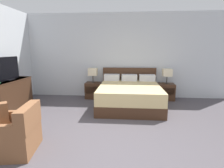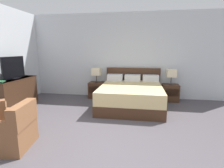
{
  "view_description": "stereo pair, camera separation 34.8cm",
  "coord_description": "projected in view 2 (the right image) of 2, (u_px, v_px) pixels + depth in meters",
  "views": [
    {
      "loc": [
        0.24,
        -2.38,
        1.6
      ],
      "look_at": [
        -0.11,
        1.95,
        0.75
      ],
      "focal_mm": 28.0,
      "sensor_mm": 36.0,
      "label": 1
    },
    {
      "loc": [
        0.59,
        -2.34,
        1.6
      ],
      "look_at": [
        -0.11,
        1.95,
        0.75
      ],
      "focal_mm": 28.0,
      "sensor_mm": 36.0,
      "label": 2
    }
  ],
  "objects": [
    {
      "name": "table_lamp_left",
      "position": [
        96.0,
        72.0,
        5.8
      ],
      "size": [
        0.28,
        0.28,
        0.48
      ],
      "color": "#332D28",
      "rests_on": "nightstand_left"
    },
    {
      "name": "bed",
      "position": [
        131.0,
        95.0,
        5.0
      ],
      "size": [
        1.77,
        2.02,
        1.01
      ],
      "color": "#422819",
      "rests_on": "ground"
    },
    {
      "name": "table_lamp_right",
      "position": [
        172.0,
        73.0,
        5.42
      ],
      "size": [
        0.28,
        0.28,
        0.48
      ],
      "color": "#332D28",
      "rests_on": "nightstand_right"
    },
    {
      "name": "tv",
      "position": [
        14.0,
        68.0,
        4.76
      ],
      "size": [
        0.18,
        0.84,
        0.61
      ],
      "color": "black",
      "rests_on": "dresser"
    },
    {
      "name": "ground_plane",
      "position": [
        99.0,
        156.0,
        2.67
      ],
      "size": [
        10.61,
        10.61,
        0.0
      ],
      "primitive_type": "plane",
      "color": "#4C474C"
    },
    {
      "name": "armchair_companion",
      "position": [
        11.0,
        131.0,
        2.87
      ],
      "size": [
        0.79,
        0.78,
        0.76
      ],
      "color": "brown",
      "rests_on": "ground"
    },
    {
      "name": "wall_back",
      "position": [
        123.0,
        56.0,
        5.85
      ],
      "size": [
        7.39,
        0.06,
        2.79
      ],
      "primitive_type": "cube",
      "color": "silver",
      "rests_on": "ground"
    },
    {
      "name": "dresser",
      "position": [
        16.0,
        93.0,
        4.88
      ],
      "size": [
        0.47,
        1.39,
        0.82
      ],
      "color": "#422819",
      "rests_on": "ground"
    },
    {
      "name": "nightstand_right",
      "position": [
        170.0,
        93.0,
        5.53
      ],
      "size": [
        0.5,
        0.42,
        0.53
      ],
      "color": "#422819",
      "rests_on": "ground"
    },
    {
      "name": "book_red_cover",
      "position": [
        0.0,
        82.0,
        4.3
      ],
      "size": [
        0.22,
        0.19,
        0.03
      ],
      "primitive_type": "cube",
      "rotation": [
        0.0,
        0.0,
        0.17
      ],
      "color": "#2D7042",
      "rests_on": "dresser"
    },
    {
      "name": "nightstand_left",
      "position": [
        97.0,
        90.0,
        5.91
      ],
      "size": [
        0.5,
        0.42,
        0.53
      ],
      "color": "#422819",
      "rests_on": "ground"
    }
  ]
}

